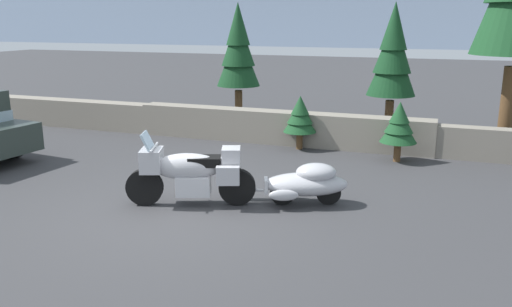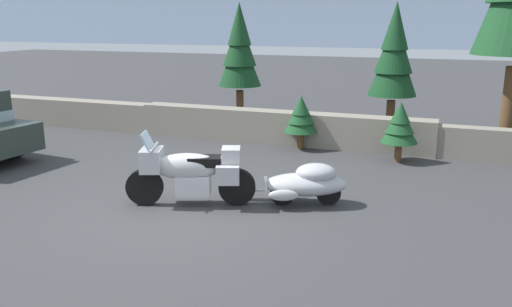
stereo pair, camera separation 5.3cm
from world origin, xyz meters
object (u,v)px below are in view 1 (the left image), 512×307
object	(u,v)px
car_shaped_trailer	(306,182)
pine_tree_far_right	(393,54)
touring_motorcycle	(190,171)
pine_tree_secondary	(238,49)

from	to	relation	value
car_shaped_trailer	pine_tree_far_right	xyz separation A→B (m)	(0.77, 6.07, 1.91)
touring_motorcycle	car_shaped_trailer	distance (m)	2.08
car_shaped_trailer	pine_tree_secondary	world-z (taller)	pine_tree_secondary
touring_motorcycle	pine_tree_far_right	distance (m)	7.50
touring_motorcycle	pine_tree_secondary	size ratio (longest dim) A/B	0.59
touring_motorcycle	pine_tree_secondary	bearing A→B (deg)	105.22
touring_motorcycle	pine_tree_secondary	world-z (taller)	pine_tree_secondary
car_shaped_trailer	pine_tree_secondary	size ratio (longest dim) A/B	0.58
car_shaped_trailer	pine_tree_far_right	world-z (taller)	pine_tree_far_right
car_shaped_trailer	pine_tree_far_right	size ratio (longest dim) A/B	0.59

